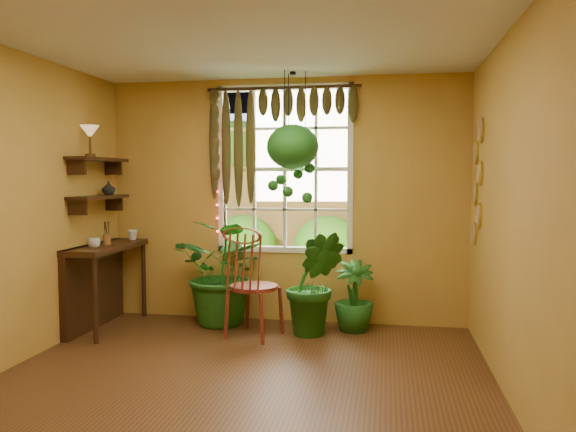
% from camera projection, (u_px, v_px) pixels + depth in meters
% --- Properties ---
extents(floor, '(4.50, 4.50, 0.00)m').
position_uv_depth(floor, '(229.00, 397.00, 4.13)').
color(floor, '#543518').
rests_on(floor, ground).
extents(ceiling, '(4.50, 4.50, 0.00)m').
position_uv_depth(ceiling, '(227.00, 22.00, 3.94)').
color(ceiling, silver).
rests_on(ceiling, wall_back).
extents(wall_back, '(4.00, 0.00, 4.00)m').
position_uv_depth(wall_back, '(284.00, 201.00, 6.24)').
color(wall_back, gold).
rests_on(wall_back, floor).
extents(wall_right, '(0.00, 4.50, 4.50)m').
position_uv_depth(wall_right, '(522.00, 217.00, 3.68)').
color(wall_right, gold).
rests_on(wall_right, floor).
extents(window, '(1.52, 0.10, 1.86)m').
position_uv_depth(window, '(285.00, 169.00, 6.25)').
color(window, white).
rests_on(window, wall_back).
extents(valance_vine, '(1.70, 0.12, 1.10)m').
position_uv_depth(valance_vine, '(275.00, 116.00, 6.10)').
color(valance_vine, '#34210E').
rests_on(valance_vine, window).
extents(string_lights, '(0.03, 0.03, 1.54)m').
position_uv_depth(string_lights, '(217.00, 165.00, 6.29)').
color(string_lights, '#FF2633').
rests_on(string_lights, window).
extents(wall_plates, '(0.04, 0.32, 1.10)m').
position_uv_depth(wall_plates, '(477.00, 184.00, 5.43)').
color(wall_plates, beige).
rests_on(wall_plates, wall_right).
extents(counter_ledge, '(0.40, 1.20, 0.90)m').
position_uv_depth(counter_ledge, '(98.00, 277.00, 5.99)').
color(counter_ledge, '#34210E').
rests_on(counter_ledge, floor).
extents(shelf_lower, '(0.25, 0.90, 0.04)m').
position_uv_depth(shelf_lower, '(99.00, 197.00, 5.93)').
color(shelf_lower, '#34210E').
rests_on(shelf_lower, wall_left).
extents(shelf_upper, '(0.25, 0.90, 0.04)m').
position_uv_depth(shelf_upper, '(98.00, 159.00, 5.90)').
color(shelf_upper, '#34210E').
rests_on(shelf_upper, wall_left).
extents(backyard, '(14.00, 10.00, 12.00)m').
position_uv_depth(backyard, '(340.00, 194.00, 10.75)').
color(backyard, '#215919').
rests_on(backyard, ground).
extents(windsor_chair, '(0.60, 0.62, 1.29)m').
position_uv_depth(windsor_chair, '(252.00, 301.00, 5.64)').
color(windsor_chair, maroon).
rests_on(windsor_chair, floor).
extents(potted_plant_left, '(1.27, 1.19, 1.16)m').
position_uv_depth(potted_plant_left, '(225.00, 272.00, 6.11)').
color(potted_plant_left, '#155219').
rests_on(potted_plant_left, floor).
extents(potted_plant_mid, '(0.62, 0.51, 1.07)m').
position_uv_depth(potted_plant_mid, '(315.00, 283.00, 5.70)').
color(potted_plant_mid, '#155219').
rests_on(potted_plant_mid, floor).
extents(potted_plant_right, '(0.49, 0.49, 0.74)m').
position_uv_depth(potted_plant_right, '(354.00, 296.00, 5.87)').
color(potted_plant_right, '#155219').
rests_on(potted_plant_right, floor).
extents(hanging_basket, '(0.54, 0.54, 1.38)m').
position_uv_depth(hanging_basket, '(293.00, 151.00, 5.83)').
color(hanging_basket, black).
rests_on(hanging_basket, ceiling).
extents(cup_a, '(0.13, 0.13, 0.10)m').
position_uv_depth(cup_a, '(94.00, 243.00, 5.65)').
color(cup_a, silver).
rests_on(cup_a, counter_ledge).
extents(cup_b, '(0.14, 0.14, 0.11)m').
position_uv_depth(cup_b, '(132.00, 235.00, 6.36)').
color(cup_b, beige).
rests_on(cup_b, counter_ledge).
extents(brush_jar, '(0.08, 0.08, 0.31)m').
position_uv_depth(brush_jar, '(107.00, 233.00, 5.95)').
color(brush_jar, brown).
rests_on(brush_jar, counter_ledge).
extents(shelf_vase, '(0.17, 0.17, 0.15)m').
position_uv_depth(shelf_vase, '(109.00, 188.00, 6.12)').
color(shelf_vase, '#B2AD99').
rests_on(shelf_vase, shelf_lower).
extents(tiffany_lamp, '(0.19, 0.19, 0.32)m').
position_uv_depth(tiffany_lamp, '(90.00, 134.00, 5.70)').
color(tiffany_lamp, brown).
rests_on(tiffany_lamp, shelf_upper).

